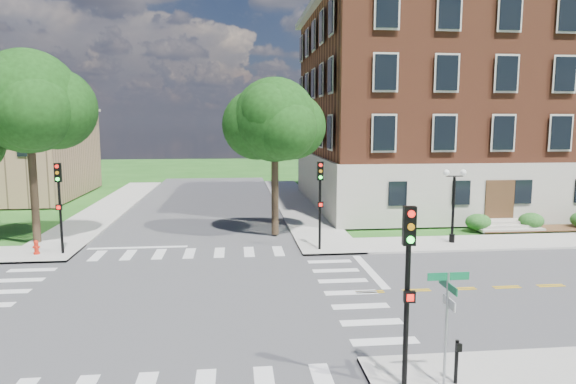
{
  "coord_description": "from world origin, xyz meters",
  "views": [
    {
      "loc": [
        2.47,
        -20.08,
        7.01
      ],
      "look_at": [
        5.39,
        7.76,
        3.2
      ],
      "focal_mm": 32.0,
      "sensor_mm": 36.0,
      "label": 1
    }
  ],
  "objects": [
    {
      "name": "traffic_signal_nw",
      "position": [
        -6.66,
        7.53,
        3.19
      ],
      "size": [
        0.34,
        0.38,
        4.8
      ],
      "color": "black",
      "rests_on": "ground"
    },
    {
      "name": "road_ew",
      "position": [
        0.0,
        0.0,
        0.01
      ],
      "size": [
        90.0,
        12.0,
        0.01
      ],
      "primitive_type": "cube",
      "color": "#3D3D3F",
      "rests_on": "ground"
    },
    {
      "name": "sidewalk_ne",
      "position": [
        15.38,
        15.38,
        0.06
      ],
      "size": [
        34.0,
        34.0,
        0.12
      ],
      "color": "#9E9B93",
      "rests_on": "ground"
    },
    {
      "name": "crosswalk_east",
      "position": [
        7.2,
        0.0,
        0.0
      ],
      "size": [
        2.2,
        10.2,
        0.02
      ],
      "primitive_type": null,
      "color": "silver",
      "rests_on": "ground"
    },
    {
      "name": "main_building",
      "position": [
        24.0,
        21.99,
        8.34
      ],
      "size": [
        30.6,
        22.4,
        16.5
      ],
      "color": "#BAB3A4",
      "rests_on": "ground"
    },
    {
      "name": "street_sign_pole",
      "position": [
        7.86,
        -7.93,
        2.31
      ],
      "size": [
        1.1,
        1.1,
        3.1
      ],
      "color": "gray",
      "rests_on": "ground"
    },
    {
      "name": "ground",
      "position": [
        0.0,
        0.0,
        0.0
      ],
      "size": [
        160.0,
        160.0,
        0.0
      ],
      "primitive_type": "plane",
      "color": "#1F5217",
      "rests_on": "ground"
    },
    {
      "name": "stop_bar_east",
      "position": [
        8.8,
        3.0,
        0.0
      ],
      "size": [
        0.4,
        5.5,
        0.0
      ],
      "primitive_type": "cube",
      "color": "silver",
      "rests_on": "ground"
    },
    {
      "name": "traffic_signal_ne",
      "position": [
        7.05,
        6.98,
        3.19
      ],
      "size": [
        0.34,
        0.37,
        4.8
      ],
      "color": "black",
      "rests_on": "ground"
    },
    {
      "name": "push_button_post",
      "position": [
        8.25,
        -7.8,
        0.8
      ],
      "size": [
        0.14,
        0.21,
        1.2
      ],
      "color": "black",
      "rests_on": "ground"
    },
    {
      "name": "traffic_signal_se",
      "position": [
        6.84,
        -7.78,
        3.19
      ],
      "size": [
        0.34,
        0.38,
        4.8
      ],
      "color": "black",
      "rests_on": "ground"
    },
    {
      "name": "tree_d",
      "position": [
        4.93,
        11.01,
        7.14
      ],
      "size": [
        5.08,
        5.08,
        9.59
      ],
      "color": "#322619",
      "rests_on": "ground"
    },
    {
      "name": "road_ns",
      "position": [
        0.0,
        0.0,
        0.01
      ],
      "size": [
        12.0,
        90.0,
        0.01
      ],
      "primitive_type": "cube",
      "color": "#3D3D3F",
      "rests_on": "ground"
    },
    {
      "name": "tree_c",
      "position": [
        -8.97,
        10.37,
        8.15
      ],
      "size": [
        5.82,
        5.82,
        10.96
      ],
      "color": "#322619",
      "rests_on": "ground"
    },
    {
      "name": "twin_lamp_west",
      "position": [
        14.94,
        7.8,
        2.52
      ],
      "size": [
        1.36,
        0.36,
        4.23
      ],
      "color": "black",
      "rests_on": "ground"
    },
    {
      "name": "fire_hydrant",
      "position": [
        -7.96,
        7.49,
        0.46
      ],
      "size": [
        0.35,
        0.35,
        0.75
      ],
      "color": "red",
      "rests_on": "ground"
    }
  ]
}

